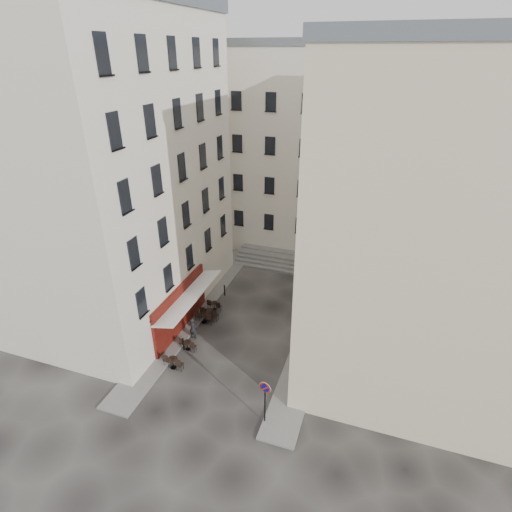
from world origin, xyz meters
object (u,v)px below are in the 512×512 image
at_px(no_parking_sign, 265,395).
at_px(bistro_table_a, 173,362).
at_px(bistro_table_b, 188,344).
at_px(pedestrian, 193,328).

bearing_deg(no_parking_sign, bistro_table_a, 175.83).
bearing_deg(bistro_table_b, bistro_table_a, -91.62).
bearing_deg(pedestrian, bistro_table_a, 95.37).
height_order(no_parking_sign, pedestrian, no_parking_sign).
xyz_separation_m(no_parking_sign, bistro_table_a, (-6.65, 2.10, -1.53)).
relative_size(no_parking_sign, bistro_table_b, 2.43).
distance_m(no_parking_sign, bistro_table_a, 7.13).
bearing_deg(pedestrian, no_parking_sign, 145.51).
distance_m(bistro_table_a, pedestrian, 3.05).
relative_size(bistro_table_a, pedestrian, 0.82).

